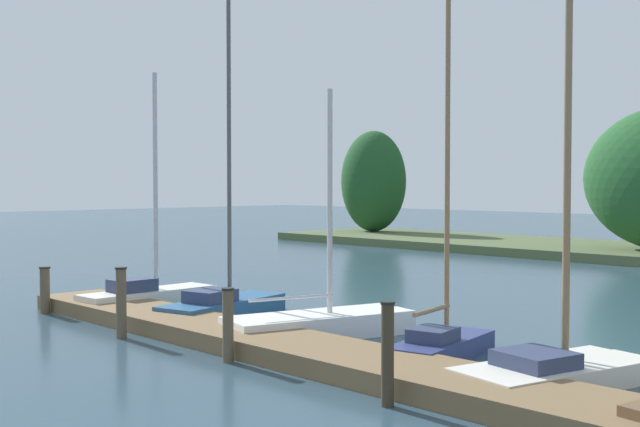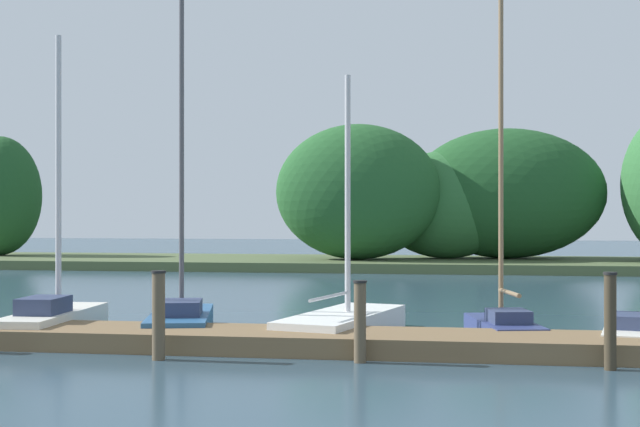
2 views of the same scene
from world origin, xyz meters
TOP-DOWN VIEW (x-y plane):
  - dock_pier at (0.00, 11.94)m, footprint 20.83×1.80m
  - sailboat_0 at (-8.49, 13.19)m, footprint 1.18×3.88m
  - sailboat_1 at (-6.05, 13.74)m, footprint 1.94×3.87m
  - sailboat_2 at (-2.71, 13.86)m, footprint 2.25×4.34m
  - sailboat_3 at (0.33, 13.96)m, footprint 1.51×3.01m
  - sailboat_4 at (2.89, 13.61)m, footprint 2.02×3.73m
  - mooring_piling_0 at (-9.62, 10.88)m, footprint 0.28×0.28m
  - mooring_piling_1 at (-5.42, 10.61)m, footprint 0.25×0.25m
  - mooring_piling_2 at (-2.09, 10.86)m, footprint 0.23×0.23m
  - mooring_piling_3 at (1.82, 10.78)m, footprint 0.21×0.21m

SIDE VIEW (x-z plane):
  - dock_pier at x=0.00m, z-range 0.00..0.35m
  - sailboat_2 at x=-2.71m, z-range -2.29..2.89m
  - sailboat_1 at x=-6.05m, z-range -3.46..4.22m
  - sailboat_4 at x=2.89m, z-range -3.33..4.09m
  - sailboat_0 at x=-8.49m, z-range -2.63..3.40m
  - sailboat_3 at x=0.33m, z-range -3.33..4.16m
  - mooring_piling_0 at x=-9.62m, z-range 0.01..1.16m
  - mooring_piling_2 at x=-2.09m, z-range 0.01..1.34m
  - mooring_piling_1 at x=-5.42m, z-range 0.01..1.49m
  - mooring_piling_3 at x=1.82m, z-range 0.01..1.53m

